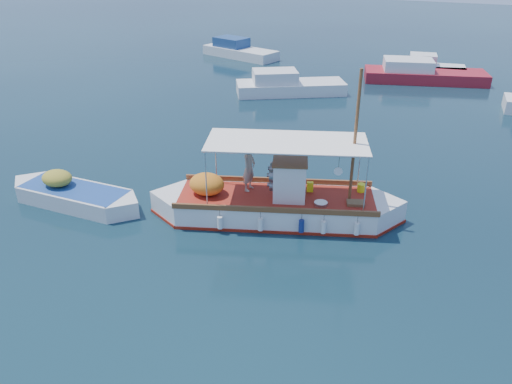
% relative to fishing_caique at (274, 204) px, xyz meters
% --- Properties ---
extents(ground, '(160.00, 160.00, 0.00)m').
position_rel_fishing_caique_xyz_m(ground, '(0.07, -0.78, -0.52)').
color(ground, black).
rests_on(ground, ground).
extents(fishing_caique, '(9.03, 4.79, 5.84)m').
position_rel_fishing_caique_xyz_m(fishing_caique, '(0.00, 0.00, 0.00)').
color(fishing_caique, white).
rests_on(fishing_caique, ground).
extents(dinghy, '(6.06, 1.80, 1.48)m').
position_rel_fishing_caique_xyz_m(dinghy, '(-7.63, -2.29, -0.21)').
color(dinghy, white).
rests_on(dinghy, ground).
extents(bg_boat_nw, '(7.46, 5.74, 1.80)m').
position_rel_fishing_caique_xyz_m(bg_boat_nw, '(-5.68, 15.97, -0.03)').
color(bg_boat_nw, silver).
rests_on(bg_boat_nw, ground).
extents(bg_boat_n, '(9.07, 5.02, 1.80)m').
position_rel_fishing_caique_xyz_m(bg_boat_n, '(2.09, 23.14, -0.03)').
color(bg_boat_n, maroon).
rests_on(bg_boat_n, ground).
extents(bg_boat_far_w, '(7.46, 4.12, 1.80)m').
position_rel_fishing_caique_xyz_m(bg_boat_far_w, '(-13.98, 25.31, -0.03)').
color(bg_boat_far_w, silver).
rests_on(bg_boat_far_w, ground).
extents(bg_boat_far_n, '(5.11, 2.75, 1.80)m').
position_rel_fishing_caique_xyz_m(bg_boat_far_n, '(2.41, 25.22, -0.03)').
color(bg_boat_far_n, silver).
rests_on(bg_boat_far_n, ground).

